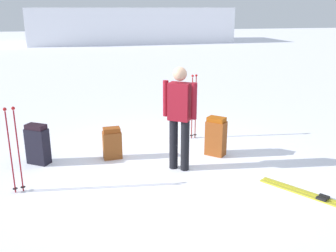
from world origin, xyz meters
TOP-DOWN VIEW (x-y plane):
  - ground_plane at (0.00, 0.00)m, footprint 80.00×80.00m
  - distant_snow_ridge at (2.08, 24.15)m, footprint 15.15×5.75m
  - skier_standing at (0.15, -0.18)m, footprint 0.49×0.37m
  - ski_pair_near at (1.87, -1.64)m, footprint 1.22×1.65m
  - backpack_large_dark at (0.94, 0.30)m, footprint 0.40×0.40m
  - backpack_bright at (-0.90, 0.51)m, footprint 0.34×0.23m
  - backpack_small_spare at (-2.16, 0.53)m, footprint 0.43×0.38m
  - ski_poles_planted_near at (0.80, 1.29)m, footprint 0.15×0.09m
  - ski_poles_planted_far at (-2.32, -0.52)m, footprint 0.17×0.10m

SIDE VIEW (x-z plane):
  - ground_plane at x=0.00m, z-range 0.00..0.00m
  - ski_pair_near at x=1.87m, z-range -0.01..0.04m
  - backpack_bright at x=-0.90m, z-range -0.01..0.56m
  - backpack_small_spare at x=-2.16m, z-range -0.01..0.69m
  - backpack_large_dark at x=0.94m, z-range -0.01..0.70m
  - ski_poles_planted_far at x=-2.32m, z-range 0.07..1.35m
  - ski_poles_planted_near at x=0.80m, z-range 0.07..1.39m
  - skier_standing at x=0.15m, z-range 0.10..1.80m
  - distant_snow_ridge at x=2.08m, z-range 0.00..2.55m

